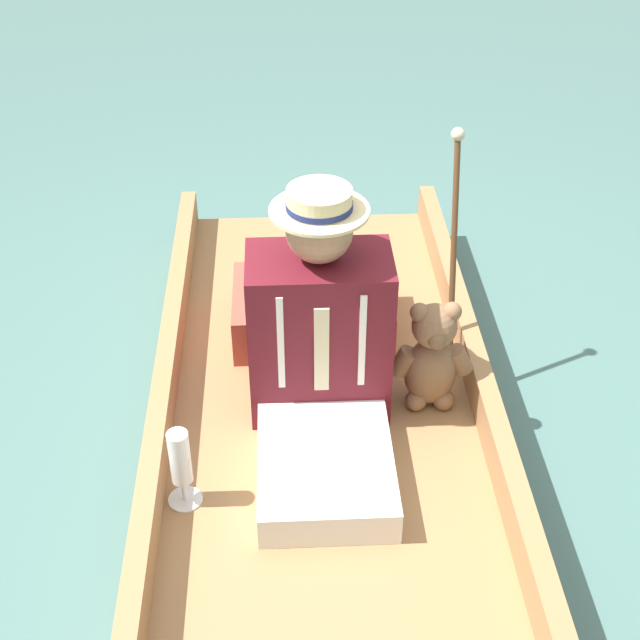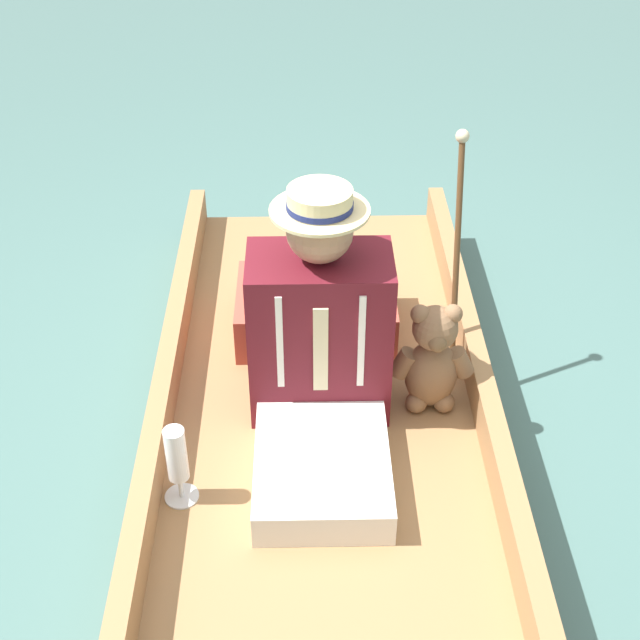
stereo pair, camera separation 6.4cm
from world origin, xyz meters
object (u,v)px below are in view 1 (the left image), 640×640
(teddy_bear, at_px, (432,358))
(wine_glass, at_px, (180,461))
(seated_person, at_px, (321,350))
(walking_cane, at_px, (454,233))

(teddy_bear, height_order, wine_glass, teddy_bear)
(seated_person, height_order, walking_cane, walking_cane)
(seated_person, relative_size, walking_cane, 0.98)
(teddy_bear, relative_size, wine_glass, 1.49)
(seated_person, distance_m, walking_cane, 0.60)
(seated_person, height_order, teddy_bear, seated_person)
(seated_person, bearing_deg, wine_glass, 28.51)
(wine_glass, xyz_separation_m, walking_cane, (-0.85, -0.68, 0.30))
(teddy_bear, relative_size, walking_cane, 0.49)
(teddy_bear, xyz_separation_m, wine_glass, (0.76, 0.39, -0.02))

